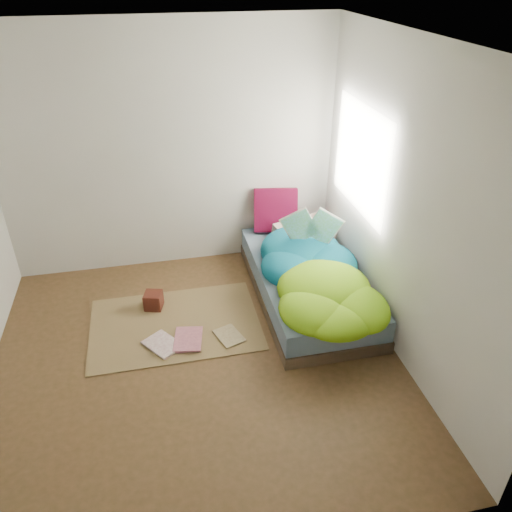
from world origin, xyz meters
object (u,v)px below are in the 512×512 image
(pillow_magenta, at_px, (276,210))
(open_book, at_px, (312,218))
(bed, at_px, (307,283))
(floor_book_b, at_px, (174,340))
(floor_book_a, at_px, (152,351))
(wooden_box, at_px, (154,300))

(pillow_magenta, distance_m, open_book, 0.81)
(bed, bearing_deg, floor_book_b, -163.02)
(bed, height_order, floor_book_a, bed)
(floor_book_a, bearing_deg, pillow_magenta, 7.84)
(pillow_magenta, height_order, floor_book_b, pillow_magenta)
(pillow_magenta, bearing_deg, wooden_box, -140.46)
(pillow_magenta, xyz_separation_m, wooden_box, (-1.44, -0.77, -0.49))
(floor_book_a, distance_m, floor_book_b, 0.23)
(wooden_box, relative_size, floor_book_a, 0.51)
(bed, relative_size, floor_book_a, 6.03)
(wooden_box, xyz_separation_m, floor_book_a, (-0.05, -0.67, -0.07))
(pillow_magenta, bearing_deg, floor_book_b, -122.45)
(floor_book_a, bearing_deg, open_book, -13.63)
(open_book, relative_size, floor_book_b, 1.46)
(bed, xyz_separation_m, open_book, (0.07, 0.16, 0.66))
(pillow_magenta, distance_m, wooden_box, 1.71)
(bed, relative_size, floor_book_b, 5.87)
(open_book, relative_size, floor_book_a, 1.50)
(open_book, distance_m, floor_book_b, 1.77)
(open_book, distance_m, floor_book_a, 1.98)
(open_book, height_order, floor_book_a, open_book)
(pillow_magenta, height_order, open_book, open_book)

